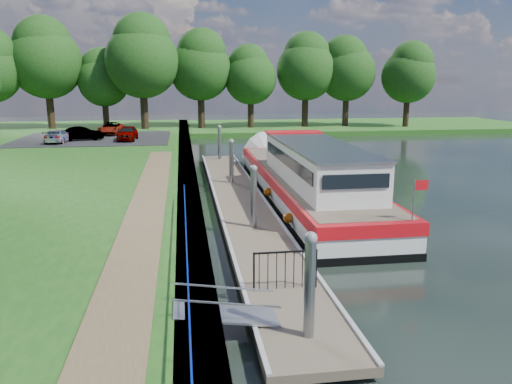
{
  "coord_description": "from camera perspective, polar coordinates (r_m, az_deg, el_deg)",
  "views": [
    {
      "loc": [
        -2.78,
        -10.84,
        6.26
      ],
      "look_at": [
        0.38,
        10.43,
        1.4
      ],
      "focal_mm": 35.0,
      "sensor_mm": 36.0,
      "label": 1
    }
  ],
  "objects": [
    {
      "name": "blue_fence",
      "position": [
        14.7,
        -7.91,
        -7.06
      ],
      "size": [
        0.04,
        18.04,
        0.72
      ],
      "color": "#0C2DBF",
      "rests_on": "riverbank"
    },
    {
      "name": "car_d",
      "position": [
        52.8,
        -16.24,
        7.0
      ],
      "size": [
        2.36,
        4.5,
        1.21
      ],
      "primitive_type": "imported",
      "rotation": [
        0.0,
        0.0,
        -0.08
      ],
      "color": "#999999",
      "rests_on": "carpark"
    },
    {
      "name": "pontoon",
      "position": [
        24.76,
        -1.76,
        -1.48
      ],
      "size": [
        2.5,
        30.0,
        0.56
      ],
      "color": "brown",
      "rests_on": "ground"
    },
    {
      "name": "footpath",
      "position": [
        19.69,
        -12.87,
        -3.7
      ],
      "size": [
        1.6,
        40.0,
        0.05
      ],
      "primitive_type": "cube",
      "color": "brown",
      "rests_on": "riverbank"
    },
    {
      "name": "ground",
      "position": [
        12.83,
        5.39,
        -16.55
      ],
      "size": [
        160.0,
        160.0,
        0.0
      ],
      "primitive_type": "plane",
      "color": "black",
      "rests_on": "ground"
    },
    {
      "name": "car_c",
      "position": [
        47.48,
        -21.67,
        5.98
      ],
      "size": [
        1.91,
        4.08,
        1.15
      ],
      "primitive_type": "imported",
      "rotation": [
        0.0,
        0.0,
        3.06
      ],
      "color": "#999999",
      "rests_on": "carpark"
    },
    {
      "name": "car_b",
      "position": [
        48.39,
        -19.24,
        6.33
      ],
      "size": [
        3.92,
        2.06,
        1.23
      ],
      "primitive_type": "imported",
      "rotation": [
        0.0,
        0.0,
        1.78
      ],
      "color": "#999999",
      "rests_on": "carpark"
    },
    {
      "name": "gangway",
      "position": [
        12.7,
        -3.48,
        -13.64
      ],
      "size": [
        2.58,
        1.0,
        0.92
      ],
      "color": "#A5A8AD",
      "rests_on": "ground"
    },
    {
      "name": "far_bank",
      "position": [
        64.83,
        4.79,
        7.42
      ],
      "size": [
        60.0,
        18.0,
        0.6
      ],
      "primitive_type": "cube",
      "color": "#1E4F16",
      "rests_on": "ground"
    },
    {
      "name": "bank_edge",
      "position": [
        26.5,
        -7.75,
        -0.19
      ],
      "size": [
        1.1,
        90.0,
        0.78
      ],
      "primitive_type": "cube",
      "color": "#473D2D",
      "rests_on": "ground"
    },
    {
      "name": "car_a",
      "position": [
        47.21,
        -14.47,
        6.55
      ],
      "size": [
        1.75,
        3.96,
        1.33
      ],
      "primitive_type": "imported",
      "rotation": [
        0.0,
        0.0,
        -0.05
      ],
      "color": "#999999",
      "rests_on": "carpark"
    },
    {
      "name": "horizon_trees",
      "position": [
        59.56,
        -7.57,
        14.26
      ],
      "size": [
        54.38,
        10.03,
        12.87
      ],
      "color": "#332316",
      "rests_on": "ground"
    },
    {
      "name": "gate_panel",
      "position": [
        14.28,
        3.37,
        -8.26
      ],
      "size": [
        1.85,
        0.05,
        1.15
      ],
      "color": "black",
      "rests_on": "ground"
    },
    {
      "name": "carpark",
      "position": [
        49.83,
        -18.0,
        5.83
      ],
      "size": [
        14.0,
        12.0,
        0.06
      ],
      "primitive_type": "cube",
      "color": "black",
      "rests_on": "riverbank"
    },
    {
      "name": "barge",
      "position": [
        27.19,
        5.26,
        1.71
      ],
      "size": [
        4.36,
        21.15,
        4.78
      ],
      "color": "black",
      "rests_on": "ground"
    },
    {
      "name": "mooring_piles",
      "position": [
        24.52,
        -1.77,
        1.0
      ],
      "size": [
        0.3,
        27.3,
        3.55
      ],
      "color": "gray",
      "rests_on": "ground"
    }
  ]
}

